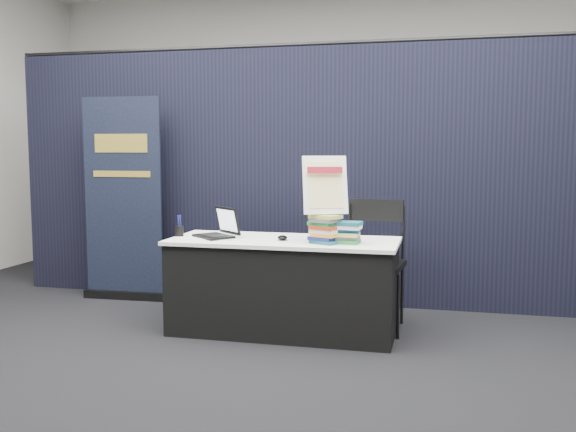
# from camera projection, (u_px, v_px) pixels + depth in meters

# --- Properties ---
(floor) EXTENTS (8.00, 8.00, 0.00)m
(floor) POSITION_uv_depth(u_px,v_px,m) (265.00, 353.00, 4.61)
(floor) COLOR black
(floor) RESTS_ON ground
(wall_back) EXTENTS (8.00, 0.02, 3.50)m
(wall_back) POSITION_uv_depth(u_px,v_px,m) (349.00, 126.00, 8.29)
(wall_back) COLOR beige
(wall_back) RESTS_ON floor
(drape_partition) EXTENTS (6.00, 0.08, 2.40)m
(drape_partition) POSITION_uv_depth(u_px,v_px,m) (311.00, 177.00, 6.03)
(drape_partition) COLOR black
(drape_partition) RESTS_ON floor
(display_table) EXTENTS (1.80, 0.75, 0.75)m
(display_table) POSITION_uv_depth(u_px,v_px,m) (284.00, 286.00, 5.10)
(display_table) COLOR black
(display_table) RESTS_ON floor
(laptop) EXTENTS (0.38, 0.42, 0.24)m
(laptop) POSITION_uv_depth(u_px,v_px,m) (215.00, 230.00, 5.17)
(laptop) COLOR black
(laptop) RESTS_ON display_table
(mouse) EXTENTS (0.11, 0.14, 0.04)m
(mouse) POSITION_uv_depth(u_px,v_px,m) (282.00, 238.00, 5.00)
(mouse) COLOR black
(mouse) RESTS_ON display_table
(brochure_left) EXTENTS (0.31, 0.29, 0.00)m
(brochure_left) POSITION_uv_depth(u_px,v_px,m) (201.00, 237.00, 5.18)
(brochure_left) COLOR beige
(brochure_left) RESTS_ON display_table
(brochure_mid) EXTENTS (0.33, 0.25, 0.00)m
(brochure_mid) POSITION_uv_depth(u_px,v_px,m) (195.00, 237.00, 5.15)
(brochure_mid) COLOR white
(brochure_mid) RESTS_ON display_table
(brochure_right) EXTENTS (0.27, 0.19, 0.00)m
(brochure_right) POSITION_uv_depth(u_px,v_px,m) (220.00, 239.00, 5.08)
(brochure_right) COLOR silver
(brochure_right) RESTS_ON display_table
(pen_cup) EXTENTS (0.08, 0.08, 0.09)m
(pen_cup) POSITION_uv_depth(u_px,v_px,m) (179.00, 231.00, 5.20)
(pen_cup) COLOR black
(pen_cup) RESTS_ON display_table
(book_stack_tall) EXTENTS (0.24, 0.22, 0.22)m
(book_stack_tall) POSITION_uv_depth(u_px,v_px,m) (324.00, 229.00, 4.81)
(book_stack_tall) COLOR #18505B
(book_stack_tall) RESTS_ON display_table
(book_stack_short) EXTENTS (0.20, 0.16, 0.17)m
(book_stack_short) POSITION_uv_depth(u_px,v_px,m) (347.00, 232.00, 4.82)
(book_stack_short) COLOR #217E35
(book_stack_short) RESTS_ON display_table
(info_sign) EXTENTS (0.36, 0.24, 0.46)m
(info_sign) POSITION_uv_depth(u_px,v_px,m) (325.00, 185.00, 4.81)
(info_sign) COLOR black
(info_sign) RESTS_ON book_stack_tall
(pullup_banner) EXTENTS (0.83, 0.13, 1.95)m
(pullup_banner) POSITION_uv_depth(u_px,v_px,m) (123.00, 211.00, 6.18)
(pullup_banner) COLOR black
(pullup_banner) RESTS_ON floor
(stacking_chair) EXTENTS (0.52, 0.52, 1.04)m
(stacking_chair) POSITION_uv_depth(u_px,v_px,m) (373.00, 258.00, 5.19)
(stacking_chair) COLOR black
(stacking_chair) RESTS_ON floor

